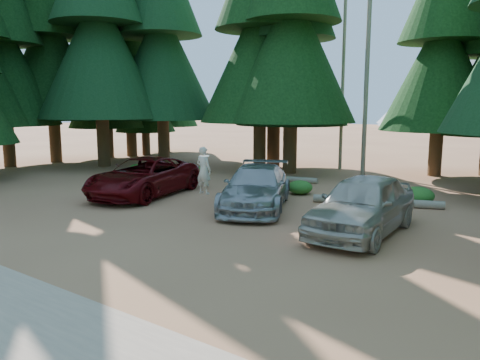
% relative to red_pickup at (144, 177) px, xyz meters
% --- Properties ---
extents(ground, '(160.00, 160.00, 0.00)m').
position_rel_red_pickup_xyz_m(ground, '(4.54, -3.36, -0.80)').
color(ground, '#975D40').
rests_on(ground, ground).
extents(forest_belt_north, '(36.00, 7.00, 22.00)m').
position_rel_red_pickup_xyz_m(forest_belt_north, '(4.54, 11.64, -0.80)').
color(forest_belt_north, black).
rests_on(forest_belt_north, ground).
extents(forest_belt_west, '(6.00, 22.00, 22.00)m').
position_rel_red_pickup_xyz_m(forest_belt_west, '(-10.96, 0.64, -0.80)').
color(forest_belt_west, black).
rests_on(forest_belt_west, ground).
extents(snag_front, '(0.24, 0.24, 12.00)m').
position_rel_red_pickup_xyz_m(snag_front, '(5.34, 11.14, 5.20)').
color(snag_front, slate).
rests_on(snag_front, ground).
extents(snag_back, '(0.20, 0.20, 10.00)m').
position_rel_red_pickup_xyz_m(snag_back, '(3.34, 12.64, 4.20)').
color(snag_back, slate).
rests_on(snag_back, ground).
extents(red_pickup, '(3.82, 6.19, 1.60)m').
position_rel_red_pickup_xyz_m(red_pickup, '(0.00, 0.00, 0.00)').
color(red_pickup, '#56070B').
rests_on(red_pickup, ground).
extents(silver_minivan_center, '(4.31, 5.87, 1.58)m').
position_rel_red_pickup_xyz_m(silver_minivan_center, '(5.24, 0.72, -0.01)').
color(silver_minivan_center, '#9C9FA4').
rests_on(silver_minivan_center, ground).
extents(silver_minivan_right, '(2.23, 5.23, 1.76)m').
position_rel_red_pickup_xyz_m(silver_minivan_right, '(9.73, -0.30, 0.08)').
color(silver_minivan_right, '#B6AFA2').
rests_on(silver_minivan_right, ground).
extents(frisbee_player, '(0.65, 0.44, 1.77)m').
position_rel_red_pickup_xyz_m(frisbee_player, '(3.56, -0.29, 0.61)').
color(frisbee_player, beige).
rests_on(frisbee_player, ground).
extents(log_left, '(3.84, 0.89, 0.27)m').
position_rel_red_pickup_xyz_m(log_left, '(2.75, 6.70, -0.66)').
color(log_left, slate).
rests_on(log_left, ground).
extents(log_mid, '(2.65, 1.62, 0.24)m').
position_rel_red_pickup_xyz_m(log_mid, '(2.39, 4.52, -0.68)').
color(log_mid, slate).
rests_on(log_mid, ground).
extents(log_right, '(4.65, 1.85, 0.31)m').
position_rel_red_pickup_xyz_m(log_right, '(8.74, 3.79, -0.65)').
color(log_right, slate).
rests_on(log_right, ground).
extents(shrub_far_left, '(0.96, 0.96, 0.53)m').
position_rel_red_pickup_xyz_m(shrub_far_left, '(-2.78, 4.33, -0.53)').
color(shrub_far_left, '#216B20').
rests_on(shrub_far_left, ground).
extents(shrub_left, '(0.72, 0.72, 0.40)m').
position_rel_red_pickup_xyz_m(shrub_left, '(-2.32, 6.64, -0.60)').
color(shrub_left, '#216B20').
rests_on(shrub_left, ground).
extents(shrub_center_left, '(1.13, 1.13, 0.62)m').
position_rel_red_pickup_xyz_m(shrub_center_left, '(3.36, 5.15, -0.49)').
color(shrub_center_left, '#216B20').
rests_on(shrub_center_left, ground).
extents(shrub_center_right, '(0.88, 0.88, 0.49)m').
position_rel_red_pickup_xyz_m(shrub_center_right, '(7.36, 6.24, -0.56)').
color(shrub_center_right, '#216B20').
rests_on(shrub_center_right, ground).
extents(shrub_right, '(1.08, 1.08, 0.59)m').
position_rel_red_pickup_xyz_m(shrub_right, '(5.22, 4.15, -0.50)').
color(shrub_right, '#216B20').
rests_on(shrub_right, ground).
extents(shrub_far_right, '(1.24, 1.24, 0.68)m').
position_rel_red_pickup_xyz_m(shrub_far_right, '(9.93, 4.97, -0.46)').
color(shrub_far_right, '#216B20').
rests_on(shrub_far_right, ground).
extents(shrub_edge_west, '(0.67, 0.67, 0.37)m').
position_rel_red_pickup_xyz_m(shrub_edge_west, '(-6.13, 5.03, -0.62)').
color(shrub_edge_west, '#216B20').
rests_on(shrub_edge_west, ground).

